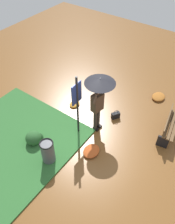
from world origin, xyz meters
name	(u,v)px	position (x,y,z in m)	size (l,w,h in m)	color
ground_plane	(97,134)	(0.00, 0.00, 0.00)	(18.00, 18.00, 0.00)	brown
grass_verge	(2,149)	(-2.32, 2.12, 0.03)	(4.80, 4.00, 0.05)	#2D662D
person_with_umbrella	(99,92)	(0.31, 0.20, 1.55)	(0.96, 0.96, 2.04)	#2D2823
info_sign_post	(77,100)	(-0.28, 0.59, 1.44)	(0.44, 0.07, 2.30)	black
handbag	(116,115)	(1.03, -0.11, 0.13)	(0.33, 0.28, 0.37)	black
park_bench	(170,125)	(1.42, -1.93, 0.40)	(1.40, 0.59, 0.75)	black
trash_bin	(48,152)	(-1.72, 0.62, 0.42)	(0.42, 0.42, 0.83)	#4C4C51
shrub_cluster	(34,138)	(-1.48, 1.46, 0.21)	(0.56, 0.51, 0.46)	#285628
leaf_pile_near_person	(91,151)	(-0.74, -0.27, 0.07)	(0.59, 0.48, 0.13)	#B74C1E
leaf_pile_by_bench	(75,104)	(0.70, 1.52, 0.05)	(0.44, 0.35, 0.10)	#C68428
leaf_pile_far_path	(159,97)	(2.97, -0.94, 0.07)	(0.60, 0.48, 0.13)	#A86023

